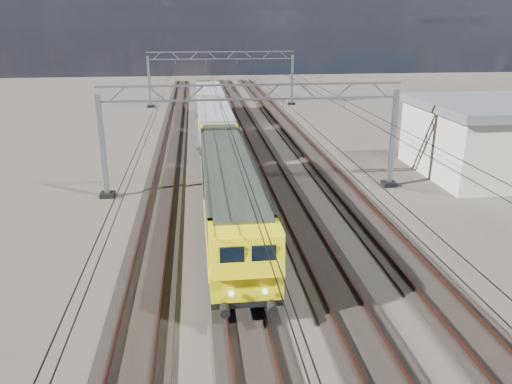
{
  "coord_description": "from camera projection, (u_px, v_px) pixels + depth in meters",
  "views": [
    {
      "loc": [
        -3.59,
        -27.52,
        10.82
      ],
      "look_at": [
        -0.64,
        -3.15,
        2.4
      ],
      "focal_mm": 35.0,
      "sensor_mm": 36.0,
      "label": 1
    }
  ],
  "objects": [
    {
      "name": "track_outer_east",
      "position": [
        358.0,
        207.0,
        30.42
      ],
      "size": [
        2.6,
        140.0,
        0.3
      ],
      "color": "black",
      "rests_on": "ground"
    },
    {
      "name": "catenary_gantry_mid",
      "position": [
        253.0,
        134.0,
        32.25
      ],
      "size": [
        19.9,
        0.9,
        7.11
      ],
      "color": "gray",
      "rests_on": "ground"
    },
    {
      "name": "catenary_gantry_far",
      "position": [
        222.0,
        76.0,
        66.06
      ],
      "size": [
        19.9,
        0.9,
        7.11
      ],
      "color": "gray",
      "rests_on": "ground"
    },
    {
      "name": "hopper_wagon_mid",
      "position": [
        209.0,
        101.0,
        56.97
      ],
      "size": [
        3.38,
        13.0,
        3.25
      ],
      "color": "black",
      "rests_on": "ground"
    },
    {
      "name": "overhead_wires",
      "position": [
        246.0,
        97.0,
        35.41
      ],
      "size": [
        12.03,
        140.0,
        0.53
      ],
      "color": "black",
      "rests_on": "ground"
    },
    {
      "name": "locomotive",
      "position": [
        228.0,
        187.0,
        26.98
      ],
      "size": [
        2.76,
        21.1,
        3.62
      ],
      "color": "black",
      "rests_on": "ground"
    },
    {
      "name": "hopper_wagon_lead",
      "position": [
        215.0,
        125.0,
        43.63
      ],
      "size": [
        3.38,
        13.0,
        3.25
      ],
      "color": "black",
      "rests_on": "ground"
    },
    {
      "name": "track_loco",
      "position": [
        227.0,
        213.0,
        29.51
      ],
      "size": [
        2.6,
        140.0,
        0.3
      ],
      "color": "black",
      "rests_on": "ground"
    },
    {
      "name": "track_outer_west",
      "position": [
        158.0,
        216.0,
        29.05
      ],
      "size": [
        2.6,
        140.0,
        0.3
      ],
      "color": "black",
      "rests_on": "ground"
    },
    {
      "name": "ground",
      "position": [
        260.0,
        213.0,
        29.76
      ],
      "size": [
        160.0,
        160.0,
        0.0
      ],
      "primitive_type": "plane",
      "color": "#2A231F",
      "rests_on": "ground"
    },
    {
      "name": "track_inner_east",
      "position": [
        293.0,
        210.0,
        29.96
      ],
      "size": [
        2.6,
        140.0,
        0.3
      ],
      "color": "black",
      "rests_on": "ground"
    }
  ]
}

